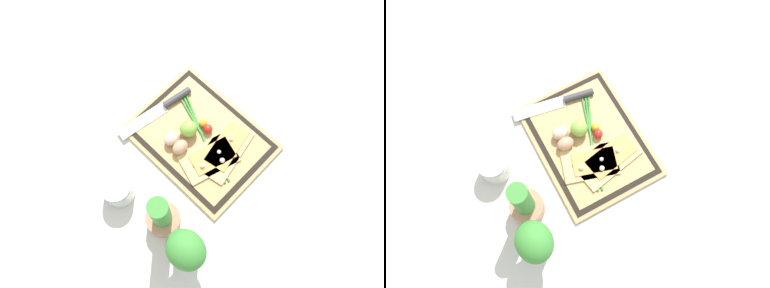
# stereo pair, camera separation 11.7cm
# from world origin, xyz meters

# --- Properties ---
(ground_plane) EXTENTS (6.00, 6.00, 0.00)m
(ground_plane) POSITION_xyz_m (0.00, 0.00, 0.00)
(ground_plane) COLOR silver
(cutting_board) EXTENTS (0.42, 0.32, 0.02)m
(cutting_board) POSITION_xyz_m (0.00, 0.00, 0.01)
(cutting_board) COLOR tan
(cutting_board) RESTS_ON ground_plane
(pizza_slice_near) EXTENTS (0.14, 0.22, 0.02)m
(pizza_slice_near) POSITION_xyz_m (-0.08, -0.02, 0.02)
(pizza_slice_near) COLOR tan
(pizza_slice_near) RESTS_ON cutting_board
(pizza_slice_far) EXTENTS (0.15, 0.20, 0.02)m
(pizza_slice_far) POSITION_xyz_m (-0.07, 0.03, 0.02)
(pizza_slice_far) COLOR tan
(pizza_slice_far) RESTS_ON cutting_board
(knife) EXTENTS (0.08, 0.28, 0.02)m
(knife) POSITION_xyz_m (0.16, -0.00, 0.02)
(knife) COLOR silver
(knife) RESTS_ON cutting_board
(egg_brown) EXTENTS (0.04, 0.05, 0.04)m
(egg_brown) POSITION_xyz_m (0.02, 0.07, 0.04)
(egg_brown) COLOR tan
(egg_brown) RESTS_ON cutting_board
(egg_pink) EXTENTS (0.04, 0.05, 0.04)m
(egg_pink) POSITION_xyz_m (0.06, 0.07, 0.04)
(egg_pink) COLOR beige
(egg_pink) RESTS_ON cutting_board
(lime) EXTENTS (0.06, 0.06, 0.06)m
(lime) POSITION_xyz_m (0.04, 0.01, 0.04)
(lime) COLOR #7FB742
(lime) RESTS_ON cutting_board
(cherry_tomato_red) EXTENTS (0.03, 0.03, 0.03)m
(cherry_tomato_red) POSITION_xyz_m (0.00, -0.03, 0.03)
(cherry_tomato_red) COLOR red
(cherry_tomato_red) RESTS_ON cutting_board
(cherry_tomato_yellow) EXTENTS (0.03, 0.03, 0.03)m
(cherry_tomato_yellow) POSITION_xyz_m (0.02, -0.04, 0.03)
(cherry_tomato_yellow) COLOR gold
(cherry_tomato_yellow) RESTS_ON cutting_board
(scallion_bunch) EXTENTS (0.33, 0.16, 0.01)m
(scallion_bunch) POSITION_xyz_m (0.00, -0.01, 0.02)
(scallion_bunch) COLOR #388433
(scallion_bunch) RESTS_ON cutting_board
(herb_pot) EXTENTS (0.10, 0.10, 0.24)m
(herb_pot) POSITION_xyz_m (-0.10, 0.27, 0.08)
(herb_pot) COLOR #AD7A5B
(herb_pot) RESTS_ON ground_plane
(sauce_jar) EXTENTS (0.09, 0.09, 0.09)m
(sauce_jar) POSITION_xyz_m (0.06, 0.30, 0.04)
(sauce_jar) COLOR silver
(sauce_jar) RESTS_ON ground_plane
(herb_glass) EXTENTS (0.11, 0.10, 0.19)m
(herb_glass) POSITION_xyz_m (-0.22, 0.29, 0.12)
(herb_glass) COLOR silver
(herb_glass) RESTS_ON ground_plane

